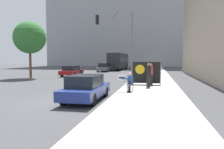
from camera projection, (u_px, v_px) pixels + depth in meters
ground_plane at (69, 102)px, 11.62m from camera, size 160.00×160.00×0.00m
sidewalk_curb at (152, 77)px, 25.49m from camera, size 4.19×90.00×0.18m
building_backdrop_far at (134, 2)px, 66.18m from camera, size 52.00×12.00×39.09m
seated_protester at (130, 81)px, 13.96m from camera, size 0.99×0.77×1.23m
jogger_on_sidewalk at (148, 75)px, 16.04m from camera, size 0.34×0.34×1.77m
pedestrian_behind at (151, 74)px, 17.26m from camera, size 0.34×0.34×1.72m
protest_banner at (146, 73)px, 17.79m from camera, size 2.35×0.06×1.85m
traffic_light_pole at (120, 35)px, 20.20m from camera, size 3.36×3.13×6.36m
parked_car_curbside at (86, 88)px, 11.84m from camera, size 1.73×4.36×1.41m
car_on_road_nearest at (72, 71)px, 28.57m from camera, size 1.79×4.46×1.37m
car_on_road_midblock at (104, 67)px, 38.13m from camera, size 1.81×4.65×1.48m
city_bus_on_road at (119, 60)px, 44.96m from camera, size 2.53×11.65×3.33m
motorcycle_on_road at (81, 77)px, 21.28m from camera, size 0.28×2.08×1.25m
street_tree_near_curb at (30, 38)px, 25.34m from camera, size 3.72×3.72×6.58m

